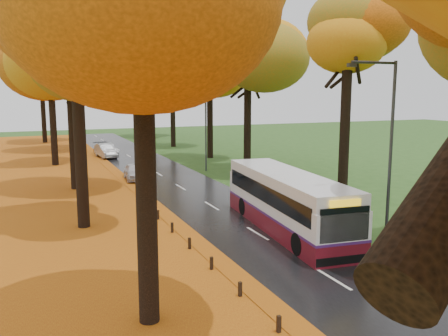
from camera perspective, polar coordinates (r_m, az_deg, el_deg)
road at (r=34.66m, az=-5.73°, el=-2.04°), size 6.50×90.00×0.04m
centre_line at (r=34.66m, az=-5.73°, el=-2.00°), size 0.12×90.00×0.01m
leaf_verge at (r=33.21m, az=-20.75°, el=-3.12°), size 12.00×90.00×0.02m
leaf_drift at (r=33.91m, az=-10.66°, el=-2.37°), size 0.90×90.00×0.01m
trees_left at (r=34.78m, az=-18.74°, el=13.32°), size 9.20×74.00×13.88m
trees_right at (r=38.58m, az=3.70°, el=13.56°), size 9.30×74.20×13.96m
bollard_row at (r=15.19m, az=4.10°, el=-16.16°), size 0.11×23.51×0.52m
streetlamp_near at (r=20.95m, az=18.97°, el=3.10°), size 2.45×0.18×8.00m
streetlamp_mid at (r=40.06m, az=-2.55°, el=6.28°), size 2.45×0.18×8.00m
streetlamp_far at (r=61.14m, az=-9.82°, el=7.17°), size 2.45×0.18×8.00m
bus at (r=23.35m, az=7.57°, el=-3.88°), size 3.50×10.83×2.80m
car_white at (r=36.97m, az=-10.68°, el=-0.44°), size 1.75×3.73×1.23m
car_silver at (r=50.09m, az=-13.99°, el=2.04°), size 1.93×4.37×1.39m
car_dark at (r=52.30m, az=-14.13°, el=2.24°), size 2.17×4.41×1.23m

